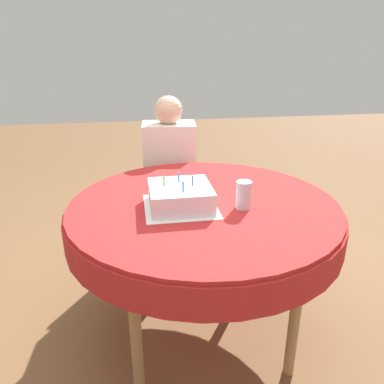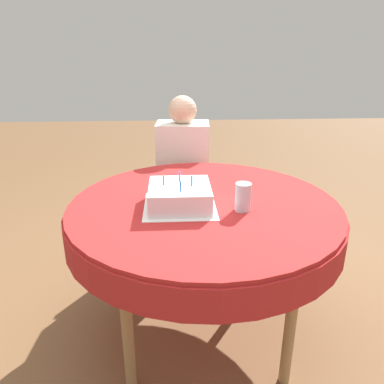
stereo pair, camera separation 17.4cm
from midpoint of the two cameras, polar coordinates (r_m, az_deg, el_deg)
ground_plane at (r=2.19m, az=-0.87°, el=-20.18°), size 12.00×12.00×0.00m
dining_table at (r=1.81m, az=-0.99°, el=-4.17°), size 1.30×1.30×0.76m
chair at (r=2.73m, az=-5.24°, el=0.95°), size 0.41×0.41×0.92m
person at (r=2.58m, az=-5.37°, el=4.21°), size 0.37×0.35×1.15m
napkin at (r=1.74m, az=-4.64°, el=-2.27°), size 0.33×0.33×0.00m
birthday_cake at (r=1.72m, az=-4.69°, el=-0.70°), size 0.28×0.28×0.15m
drinking_glass at (r=1.70m, az=5.00°, el=-0.49°), size 0.07×0.07×0.13m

